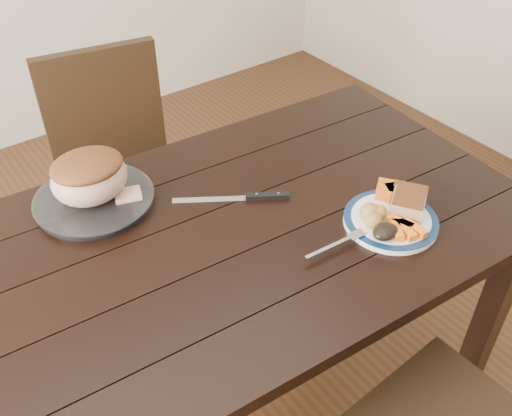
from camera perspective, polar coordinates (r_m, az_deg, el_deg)
ground at (r=2.04m, az=-2.26°, el=-18.27°), size 4.00×4.00×0.00m
dining_table at (r=1.52m, az=-2.88°, el=-4.92°), size 1.66×1.02×0.75m
chair_far at (r=2.13m, az=-13.47°, el=4.05°), size 0.49×0.50×0.93m
dinner_plate at (r=1.52m, az=13.30°, el=-1.28°), size 0.24×0.24×0.02m
plate_rim at (r=1.51m, az=13.34°, el=-1.04°), size 0.24×0.24×0.02m
serving_platter at (r=1.60m, az=-15.84°, el=0.73°), size 0.31×0.31×0.02m
pork_slice at (r=1.53m, az=14.98°, el=0.44°), size 0.13×0.13×0.05m
roasted_potatoes at (r=1.48m, az=11.66°, el=-0.61°), size 0.08×0.07×0.05m
carrot_batons at (r=1.47m, az=14.60°, el=-1.96°), size 0.08×0.11×0.02m
pumpkin_wedges at (r=1.56m, az=13.31°, el=1.64°), size 0.08×0.09×0.04m
dark_mushroom at (r=1.44m, az=12.81°, el=-2.32°), size 0.07×0.05×0.03m
fork at (r=1.41m, az=8.37°, el=-3.46°), size 0.18×0.03×0.00m
roast_joint at (r=1.56m, az=-16.31°, el=2.86°), size 0.20×0.17×0.13m
cut_slice at (r=1.57m, az=-12.67°, el=1.24°), size 0.08×0.08×0.02m
carving_knife at (r=1.56m, az=-0.30°, el=1.12°), size 0.28×0.19×0.01m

